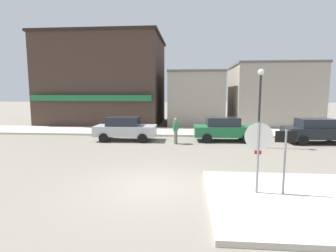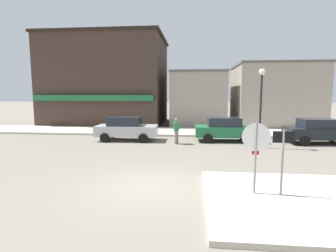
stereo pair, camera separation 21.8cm
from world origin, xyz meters
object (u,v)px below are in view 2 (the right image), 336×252
(parked_car_nearest, at_px, (126,128))
(parked_car_third, at_px, (319,131))
(lamp_post, at_px, (261,96))
(parked_car_second, at_px, (225,129))
(pedestrian_crossing_near, at_px, (176,130))
(stop_sign, at_px, (256,149))
(one_way_sign, at_px, (283,156))

(parked_car_nearest, relative_size, parked_car_third, 0.99)
(lamp_post, height_order, parked_car_third, lamp_post)
(parked_car_second, bearing_deg, pedestrian_crossing_near, -158.58)
(stop_sign, xyz_separation_m, pedestrian_crossing_near, (-2.90, 8.18, -0.65))
(lamp_post, bearing_deg, parked_car_second, 130.85)
(parked_car_nearest, relative_size, pedestrian_crossing_near, 2.51)
(stop_sign, distance_m, pedestrian_crossing_near, 8.70)
(stop_sign, bearing_deg, parked_car_third, 57.09)
(lamp_post, relative_size, pedestrian_crossing_near, 2.82)
(parked_car_nearest, bearing_deg, parked_car_second, 3.05)
(one_way_sign, bearing_deg, parked_car_second, 93.24)
(stop_sign, bearing_deg, pedestrian_crossing_near, 109.53)
(parked_car_second, bearing_deg, lamp_post, -49.15)
(parked_car_nearest, distance_m, parked_car_third, 12.22)
(parked_car_nearest, bearing_deg, pedestrian_crossing_near, -14.45)
(lamp_post, distance_m, pedestrian_crossing_near, 5.30)
(one_way_sign, relative_size, parked_car_third, 0.51)
(stop_sign, relative_size, pedestrian_crossing_near, 1.43)
(stop_sign, distance_m, parked_car_nearest, 11.06)
(parked_car_second, xyz_separation_m, pedestrian_crossing_near, (-3.13, -1.23, 0.06))
(stop_sign, height_order, pedestrian_crossing_near, stop_sign)
(pedestrian_crossing_near, bearing_deg, parked_car_third, 6.12)
(one_way_sign, bearing_deg, parked_car_nearest, 127.83)
(lamp_post, bearing_deg, one_way_sign, -98.73)
(lamp_post, bearing_deg, parked_car_nearest, 168.97)
(lamp_post, distance_m, parked_car_third, 4.83)
(parked_car_third, bearing_deg, stop_sign, -122.91)
(parked_car_nearest, bearing_deg, one_way_sign, -52.17)
(parked_car_nearest, distance_m, parked_car_second, 6.55)
(stop_sign, xyz_separation_m, parked_car_nearest, (-6.31, 9.06, -0.71))
(parked_car_second, height_order, pedestrian_crossing_near, pedestrian_crossing_near)
(stop_sign, height_order, parked_car_nearest, stop_sign)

